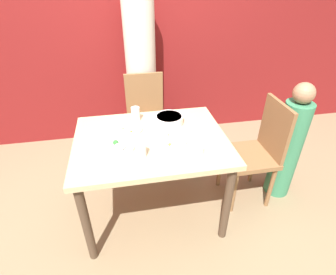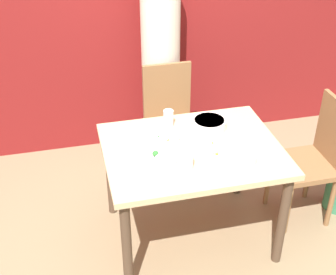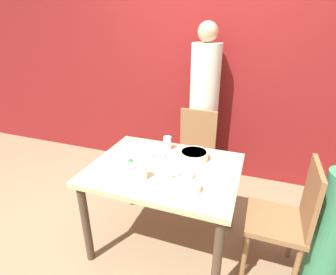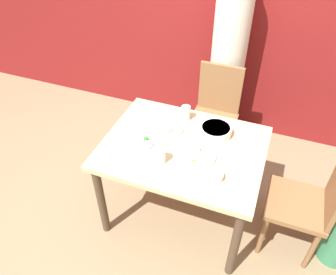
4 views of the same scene
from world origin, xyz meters
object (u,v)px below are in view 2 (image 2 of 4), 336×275
object	(u,v)px
bowl_curry	(209,123)
glass_water_tall	(187,160)
plate_rice_adult	(214,149)
chair_adult_spot	(170,119)
chair_child_spot	(314,157)
person_adult	(161,65)

from	to	relation	value
bowl_curry	glass_water_tall	world-z (taller)	glass_water_tall
bowl_curry	plate_rice_adult	distance (m)	0.28
chair_adult_spot	bowl_curry	distance (m)	0.64
plate_rice_adult	glass_water_tall	world-z (taller)	glass_water_tall
chair_adult_spot	chair_child_spot	size ratio (longest dim) A/B	1.00
chair_adult_spot	person_adult	distance (m)	0.46
chair_child_spot	glass_water_tall	world-z (taller)	chair_child_spot
person_adult	plate_rice_adult	size ratio (longest dim) A/B	6.74
chair_child_spot	bowl_curry	size ratio (longest dim) A/B	4.05
chair_adult_spot	chair_child_spot	world-z (taller)	same
chair_child_spot	person_adult	bearing A→B (deg)	-141.68
person_adult	plate_rice_adult	bearing A→B (deg)	-86.63
person_adult	glass_water_tall	size ratio (longest dim) A/B	16.94
chair_adult_spot	glass_water_tall	distance (m)	1.01
chair_child_spot	glass_water_tall	xyz separation A→B (m)	(-0.98, -0.22, 0.28)
glass_water_tall	person_adult	bearing A→B (deg)	83.92
chair_child_spot	person_adult	distance (m)	1.40
person_adult	plate_rice_adult	world-z (taller)	person_adult
person_adult	bowl_curry	xyz separation A→B (m)	(0.13, -0.89, -0.05)
chair_adult_spot	glass_water_tall	bearing A→B (deg)	-98.10
plate_rice_adult	glass_water_tall	distance (m)	0.24
bowl_curry	plate_rice_adult	size ratio (longest dim) A/B	0.88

